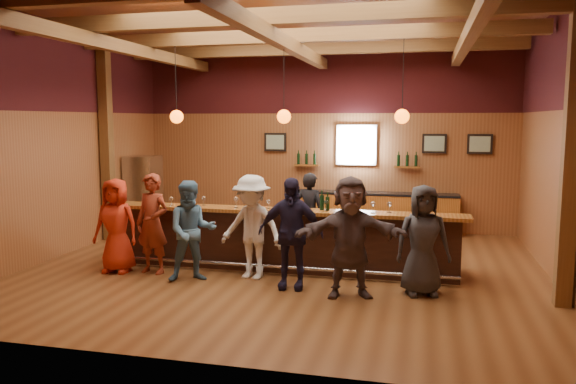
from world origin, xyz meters
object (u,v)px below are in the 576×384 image
Objects in this scene: back_bar_cabinet at (371,212)px; ice_bucket at (292,203)px; customer_redvest at (152,224)px; stainless_fridge at (144,194)px; bar_counter at (287,239)px; customer_dark at (423,240)px; bottle_a at (328,203)px; customer_navy at (291,233)px; customer_brown at (350,237)px; customer_orange at (116,225)px; customer_white at (252,227)px; bartender at (310,214)px; customer_denim at (192,231)px.

back_bar_cabinet is 4.08m from ice_bucket.
stainless_fridge is at bearing 130.81° from customer_redvest.
customer_redvest is at bearing -126.77° from back_bar_cabinet.
customer_dark is at bearing -24.37° from bar_counter.
bottle_a is (4.90, -2.72, 0.33)m from stainless_fridge.
bottle_a is (-1.59, 0.80, 0.39)m from customer_dark.
customer_navy is 0.97× the size of customer_brown.
customer_orange is 0.94× the size of customer_white.
ice_bucket is (-1.02, -3.88, 0.74)m from back_bar_cabinet.
bartender is (-2.15, 2.02, -0.02)m from customer_dark.
stainless_fridge reaches higher than customer_white.
bartender reaches higher than bar_counter.
bottle_a is (-0.40, -3.84, 0.76)m from back_bar_cabinet.
customer_brown is 1.11× the size of bartender.
customer_denim is 1.76m from ice_bucket.
customer_brown reaches higher than customer_navy.
customer_redvest is 2.54m from customer_navy.
customer_orange is (-2.82, -0.99, 0.30)m from bar_counter.
stainless_fridge reaches higher than customer_dark.
customer_brown reaches higher than back_bar_cabinet.
stainless_fridge is 5.78m from customer_navy.
bar_counter is at bearing 140.83° from customer_dark.
stainless_fridge reaches higher than customer_orange.
bottle_a is at bearing -96.01° from back_bar_cabinet.
customer_orange is at bearing -131.24° from back_bar_cabinet.
bottle_a is at bearing 128.51° from bartender.
customer_denim is (1.50, -0.20, 0.01)m from customer_orange.
customer_brown is at bearing -35.47° from stainless_fridge.
customer_navy is (0.75, -0.39, 0.01)m from customer_white.
customer_orange reaches higher than bottle_a.
customer_orange is 7.46× the size of ice_bucket.
customer_redvest is at bearing 163.17° from customer_dark.
ice_bucket is (-0.19, 0.90, 0.34)m from customer_navy.
customer_brown is at bearing 128.85° from bartender.
customer_denim is 5.25× the size of bottle_a.
customer_redvest is 1.03× the size of customer_dark.
customer_white is at bearing 1.53° from customer_orange.
customer_white is 1.81m from customer_brown.
bartender is at bearing 100.22° from customer_brown.
customer_navy is (3.17, -0.23, 0.06)m from customer_orange.
customer_navy is 2.02m from customer_dark.
customer_brown is (2.63, -0.22, 0.08)m from customer_denim.
customer_redvest reaches higher than back_bar_cabinet.
ice_bucket is 0.62m from bottle_a.
ice_bucket is (0.56, 0.52, 0.35)m from customer_white.
customer_denim is at bearing -52.49° from stainless_fridge.
customer_navy reaches higher than bottle_a.
customer_white reaches higher than ice_bucket.
customer_redvest is 5.47× the size of bottle_a.
customer_orange is 0.95× the size of customer_redvest.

